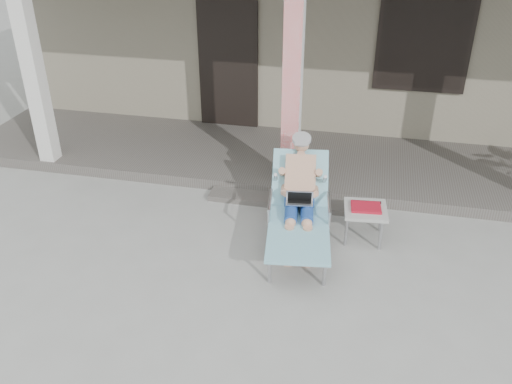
# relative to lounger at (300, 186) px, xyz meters

# --- Properties ---
(ground) EXTENTS (60.00, 60.00, 0.00)m
(ground) POSITION_rel_lounger_xyz_m (-0.28, -1.10, -0.70)
(ground) COLOR #9E9E99
(ground) RESTS_ON ground
(house) EXTENTS (10.40, 5.40, 3.30)m
(house) POSITION_rel_lounger_xyz_m (-0.28, 5.39, 0.97)
(house) COLOR gray
(house) RESTS_ON ground
(porch_deck) EXTENTS (10.00, 2.00, 0.15)m
(porch_deck) POSITION_rel_lounger_xyz_m (-0.28, 1.90, -0.62)
(porch_deck) COLOR #605B56
(porch_deck) RESTS_ON ground
(porch_step) EXTENTS (2.00, 0.30, 0.07)m
(porch_step) POSITION_rel_lounger_xyz_m (-0.28, 0.75, -0.66)
(porch_step) COLOR #605B56
(porch_step) RESTS_ON ground
(lounger) EXTENTS (0.87, 1.80, 1.14)m
(lounger) POSITION_rel_lounger_xyz_m (0.00, 0.00, 0.00)
(lounger) COLOR #B7B7BC
(lounger) RESTS_ON ground
(side_table) EXTENTS (0.52, 0.52, 0.43)m
(side_table) POSITION_rel_lounger_xyz_m (0.74, 0.18, -0.34)
(side_table) COLOR #B1B0AC
(side_table) RESTS_ON ground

